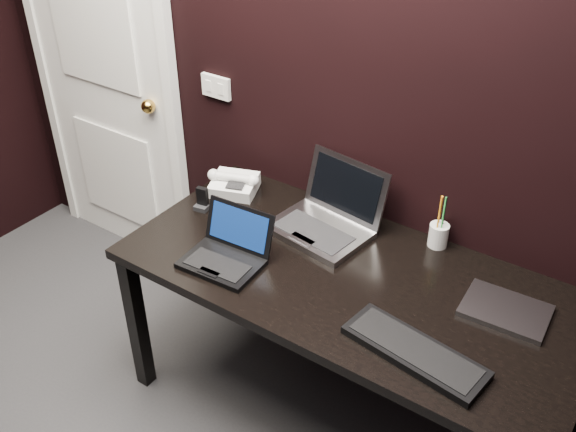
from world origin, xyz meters
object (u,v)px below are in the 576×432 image
Objects in this scene: desk_phone at (234,184)px; mobile_phone at (202,201)px; desk at (348,291)px; closed_laptop at (506,310)px; silver_laptop at (326,219)px; door at (103,70)px; netbook at (226,253)px; ext_keyboard at (414,351)px; pen_cup at (439,234)px.

mobile_phone is at bearing -99.23° from desk_phone.
mobile_phone reaches higher than desk.
silver_laptop is at bearing 174.17° from closed_laptop.
netbook is (1.23, -0.56, -0.27)m from door.
desk is 3.54× the size of ext_keyboard.
pen_cup is (0.92, 0.32, 0.01)m from mobile_phone.
silver_laptop is at bearing 143.87° from ext_keyboard.
desk_phone is (-1.24, 0.09, 0.03)m from closed_laptop.
closed_laptop is at bearing -33.30° from pen_cup.
door is 1.46m from silver_laptop.
desk_phone is at bearing -171.27° from pen_cup.
mobile_phone reaches higher than ext_keyboard.
door is 21.71× the size of mobile_phone.
desk_phone is 1.09× the size of pen_cup.
desk is 0.74m from desk_phone.
door is 1.26× the size of desk.
door reaches higher than netbook.
door is 1.00m from desk_phone.
pen_cup is at bearing 41.36° from netbook.
pen_cup is at bearing 19.91° from silver_laptop.
netbook is at bearing 176.94° from ext_keyboard.
door reaches higher than desk.
door is 5.12× the size of silver_laptop.
mobile_phone is at bearing 144.34° from netbook.
ext_keyboard is at bearing -115.92° from closed_laptop.
door is at bearing 179.22° from pen_cup.
desk_phone reaches higher than desk.
netbook is at bearing -138.64° from pen_cup.
closed_laptop is at bearing -4.19° from desk_phone.
desk_phone is 0.90m from pen_cup.
silver_laptop is at bearing 18.15° from mobile_phone.
door is 4.46× the size of ext_keyboard.
ext_keyboard is 1.99× the size of desk_phone.
desk is at bearing -41.92° from silver_laptop.
desk_phone is at bearing 178.44° from silver_laptop.
netbook is at bearing -116.93° from silver_laptop.
closed_laptop is at bearing 3.99° from mobile_phone.
ext_keyboard is 2.16× the size of pen_cup.
closed_laptop is at bearing 12.88° from desk.
desk is at bearing -167.12° from closed_laptop.
ext_keyboard is at bearing -73.19° from pen_cup.
mobile_phone is 0.44× the size of pen_cup.
door is at bearing 159.66° from mobile_phone.
closed_laptop is at bearing 64.08° from ext_keyboard.
silver_laptop is at bearing 63.07° from netbook.
mobile_phone is at bearing -176.01° from closed_laptop.
pen_cup is at bearing 8.73° from desk_phone.
closed_laptop is 1.31× the size of pen_cup.
netbook is 1.37× the size of pen_cup.
silver_laptop is at bearing -7.00° from door.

